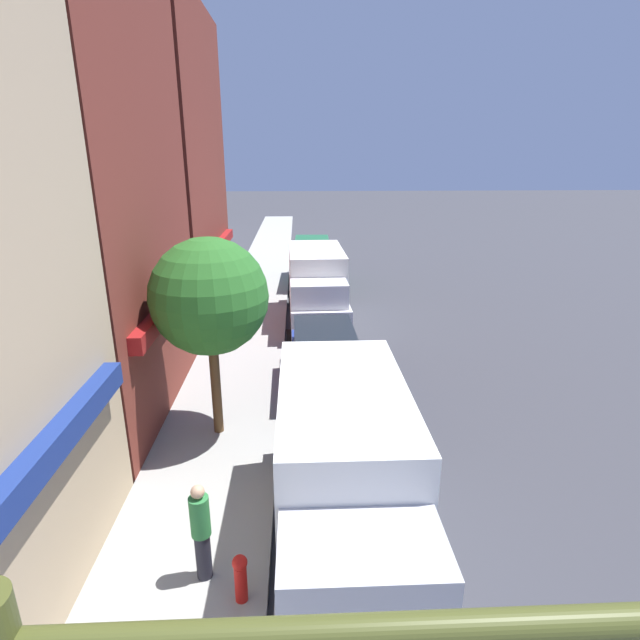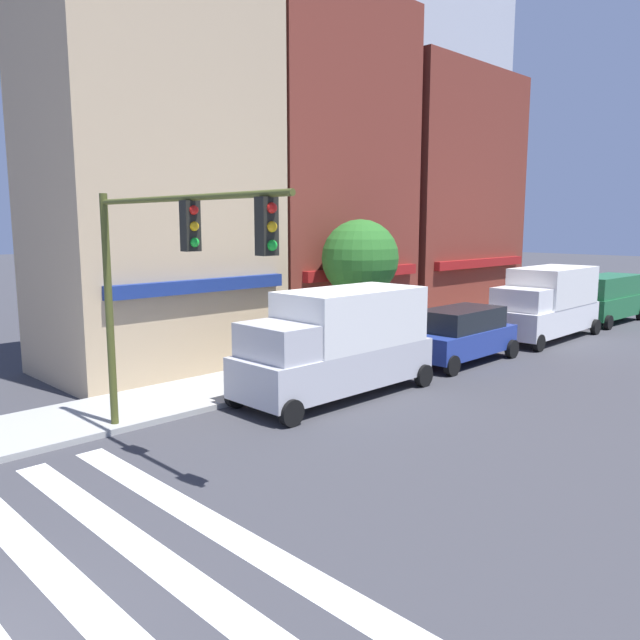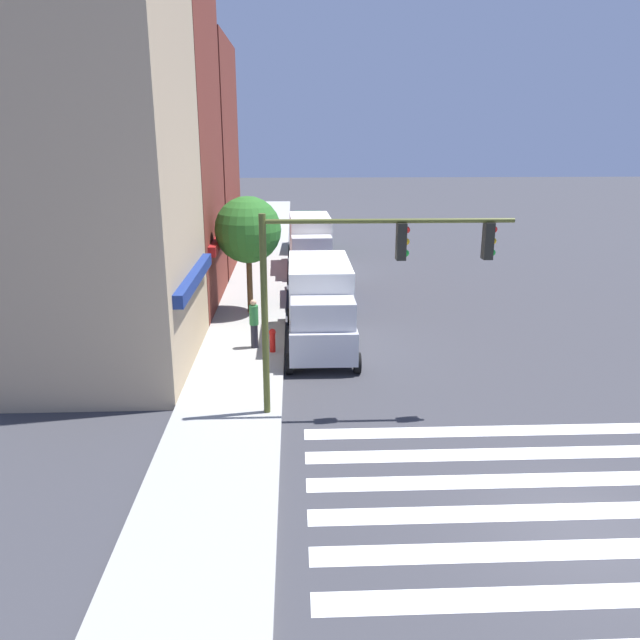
{
  "view_description": "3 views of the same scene",
  "coord_description": "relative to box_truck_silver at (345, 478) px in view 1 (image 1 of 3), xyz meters",
  "views": [
    {
      "loc": [
        4.2,
        5.44,
        6.82
      ],
      "look_at": [
        20.9,
        4.7,
        1.2
      ],
      "focal_mm": 28.0,
      "sensor_mm": 36.0,
      "label": 1
    },
    {
      "loc": [
        -1.2,
        -7.32,
        4.89
      ],
      "look_at": [
        11.89,
        6.0,
        2.0
      ],
      "focal_mm": 35.0,
      "sensor_mm": 36.0,
      "label": 2
    },
    {
      "loc": [
        -10.36,
        5.6,
        7.53
      ],
      "look_at": [
        11.24,
        4.7,
        1.0
      ],
      "focal_mm": 35.0,
      "sensor_mm": 36.0,
      "label": 3
    }
  ],
  "objects": [
    {
      "name": "box_truck_white",
      "position": [
        12.82,
        0.0,
        0.0
      ],
      "size": [
        6.25,
        2.42,
        3.04
      ],
      "rotation": [
        0.0,
        0.0,
        0.03
      ],
      "color": "white",
      "rests_on": "ground_plane"
    },
    {
      "name": "fire_hydrant",
      "position": [
        -1.04,
        1.7,
        -0.97
      ],
      "size": [
        0.24,
        0.24,
        0.84
      ],
      "color": "red",
      "rests_on": "sidewalk_left"
    },
    {
      "name": "pedestrian_green_top",
      "position": [
        -0.55,
        2.36,
        -0.51
      ],
      "size": [
        0.32,
        0.32,
        1.77
      ],
      "rotation": [
        0.0,
        0.0,
        4.23
      ],
      "color": "#23232D",
      "rests_on": "sidewalk_left"
    },
    {
      "name": "suv_blue",
      "position": [
        6.29,
        0.0,
        -0.56
      ],
      "size": [
        4.73,
        2.12,
        1.94
      ],
      "rotation": [
        0.0,
        0.0,
        0.02
      ],
      "color": "navy",
      "rests_on": "ground_plane"
    },
    {
      "name": "van_green",
      "position": [
        19.23,
        -0.0,
        -0.3
      ],
      "size": [
        5.05,
        2.22,
        2.34
      ],
      "rotation": [
        0.0,
        0.0,
        -0.03
      ],
      "color": "#1E6638",
      "rests_on": "ground_plane"
    },
    {
      "name": "box_truck_silver",
      "position": [
        0.0,
        0.0,
        0.0
      ],
      "size": [
        6.21,
        2.42,
        3.04
      ],
      "rotation": [
        0.0,
        0.0,
        -0.0
      ],
      "color": "#B7B7BC",
      "rests_on": "ground_plane"
    },
    {
      "name": "street_tree",
      "position": [
        4.03,
        2.8,
        2.08
      ],
      "size": [
        2.74,
        2.74,
        4.9
      ],
      "color": "brown",
      "rests_on": "sidewalk_left"
    },
    {
      "name": "storefront_row",
      "position": [
        6.12,
        6.8,
        5.19
      ],
      "size": [
        24.17,
        5.3,
        14.63
      ],
      "color": "tan",
      "rests_on": "ground_plane"
    }
  ]
}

